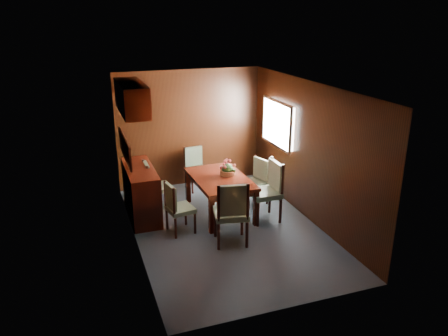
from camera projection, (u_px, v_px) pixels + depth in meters
name	position (u px, v px, depth m)	size (l,w,h in m)	color
ground	(226.00, 228.00, 7.39)	(4.50, 4.50, 0.00)	#3A454F
room_shell	(213.00, 131.00, 7.11)	(3.06, 4.52, 2.41)	black
sideboard	(141.00, 192.00, 7.74)	(0.48, 1.40, 0.90)	black
dining_table	(220.00, 182.00, 7.77)	(0.96, 1.50, 0.69)	black
chair_left_near	(176.00, 205.00, 7.10)	(0.47, 0.48, 0.88)	black
chair_left_far	(153.00, 184.00, 7.91)	(0.43, 0.45, 0.94)	black
chair_right_near	(269.00, 187.00, 7.55)	(0.49, 0.51, 1.07)	black
chair_right_far	(257.00, 179.00, 8.24)	(0.52, 0.53, 0.88)	black
chair_head	(232.00, 210.00, 6.68)	(0.59, 0.57, 1.07)	black
chair_foot	(195.00, 166.00, 8.95)	(0.48, 0.46, 0.89)	black
flower_centerpiece	(228.00, 167.00, 7.82)	(0.29, 0.29, 0.29)	#C16A3B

